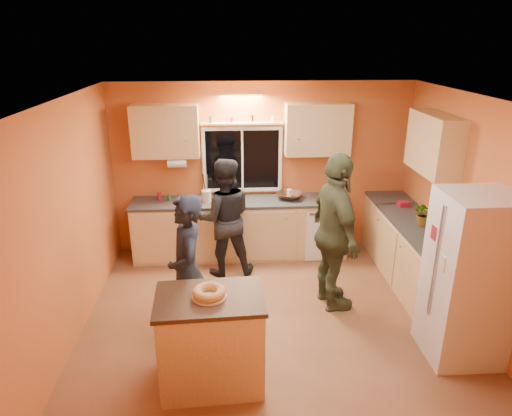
{
  "coord_description": "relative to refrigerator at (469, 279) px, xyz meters",
  "views": [
    {
      "loc": [
        -0.52,
        -4.71,
        3.19
      ],
      "look_at": [
        -0.19,
        0.4,
        1.26
      ],
      "focal_mm": 32.0,
      "sensor_mm": 36.0,
      "label": 1
    }
  ],
  "objects": [
    {
      "name": "ground",
      "position": [
        -1.89,
        0.8,
        -0.9
      ],
      "size": [
        4.5,
        4.5,
        0.0
      ],
      "primitive_type": "plane",
      "color": "brown",
      "rests_on": "ground"
    },
    {
      "name": "room_shell",
      "position": [
        -1.77,
        1.21,
        0.72
      ],
      "size": [
        4.54,
        4.04,
        2.61
      ],
      "color": "#C66E32",
      "rests_on": "ground"
    },
    {
      "name": "back_counter",
      "position": [
        -1.88,
        2.5,
        -0.45
      ],
      "size": [
        4.23,
        0.62,
        0.9
      ],
      "color": "tan",
      "rests_on": "ground"
    },
    {
      "name": "right_counter",
      "position": [
        0.06,
        1.3,
        -0.45
      ],
      "size": [
        0.62,
        1.84,
        0.9
      ],
      "color": "tan",
      "rests_on": "ground"
    },
    {
      "name": "refrigerator",
      "position": [
        0.0,
        0.0,
        0.0
      ],
      "size": [
        0.72,
        0.7,
        1.8
      ],
      "primitive_type": "cube",
      "color": "silver",
      "rests_on": "ground"
    },
    {
      "name": "island",
      "position": [
        -2.61,
        -0.28,
        -0.41
      ],
      "size": [
        1.03,
        0.73,
        0.97
      ],
      "rotation": [
        0.0,
        0.0,
        0.05
      ],
      "color": "tan",
      "rests_on": "ground"
    },
    {
      "name": "bundt_pastry",
      "position": [
        -2.61,
        -0.28,
        0.11
      ],
      "size": [
        0.31,
        0.31,
        0.09
      ],
      "primitive_type": "torus",
      "color": "tan",
      "rests_on": "island"
    },
    {
      "name": "person_left",
      "position": [
        -2.86,
        0.43,
        -0.05
      ],
      "size": [
        0.51,
        0.68,
        1.7
      ],
      "primitive_type": "imported",
      "rotation": [
        0.0,
        0.0,
        -1.39
      ],
      "color": "black",
      "rests_on": "ground"
    },
    {
      "name": "person_center",
      "position": [
        -2.48,
        1.95,
        -0.06
      ],
      "size": [
        0.87,
        0.71,
        1.69
      ],
      "primitive_type": "imported",
      "rotation": [
        0.0,
        0.0,
        3.23
      ],
      "color": "black",
      "rests_on": "ground"
    },
    {
      "name": "person_right",
      "position": [
        -1.15,
        1.01,
        0.08
      ],
      "size": [
        0.66,
        1.21,
        1.96
      ],
      "primitive_type": "imported",
      "rotation": [
        0.0,
        0.0,
        1.73
      ],
      "color": "#363D27",
      "rests_on": "ground"
    },
    {
      "name": "mixing_bowl",
      "position": [
        -1.49,
        2.54,
        0.05
      ],
      "size": [
        0.5,
        0.5,
        0.09
      ],
      "primitive_type": "imported",
      "rotation": [
        0.0,
        0.0,
        -0.39
      ],
      "color": "black",
      "rests_on": "back_counter"
    },
    {
      "name": "utensil_crock",
      "position": [
        -2.74,
        2.48,
        0.09
      ],
      "size": [
        0.14,
        0.14,
        0.17
      ],
      "primitive_type": "cylinder",
      "color": "beige",
      "rests_on": "back_counter"
    },
    {
      "name": "potted_plant",
      "position": [
        0.11,
        1.38,
        0.17
      ],
      "size": [
        0.32,
        0.28,
        0.34
      ],
      "primitive_type": "imported",
      "rotation": [
        0.0,
        0.0,
        -0.07
      ],
      "color": "gray",
      "rests_on": "right_counter"
    },
    {
      "name": "red_box",
      "position": [
        0.1,
        2.1,
        0.04
      ],
      "size": [
        0.17,
        0.14,
        0.07
      ],
      "primitive_type": "cube",
      "rotation": [
        0.0,
        0.0,
        0.13
      ],
      "color": "maroon",
      "rests_on": "right_counter"
    }
  ]
}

